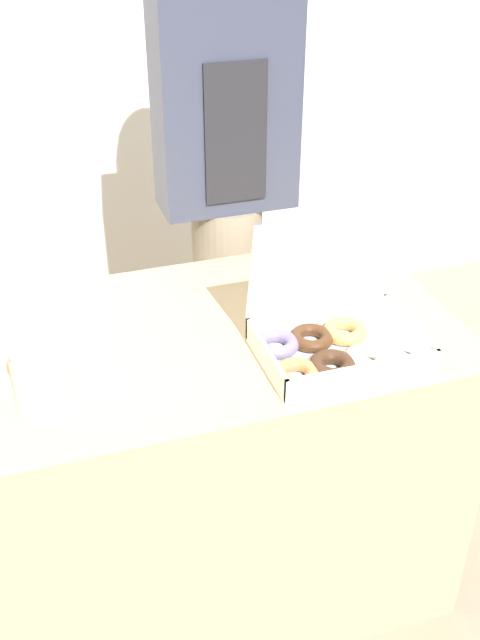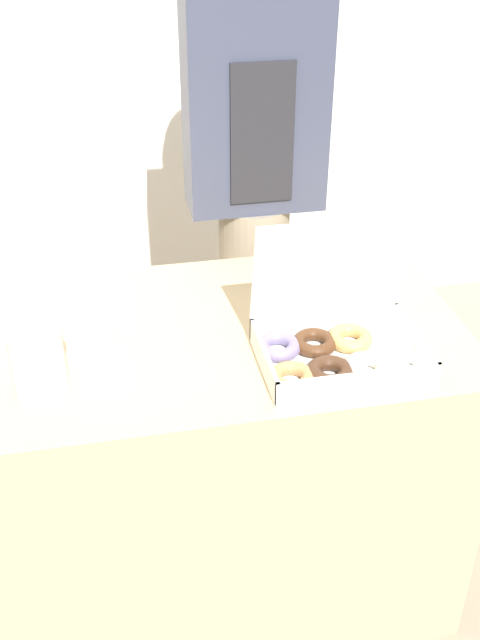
# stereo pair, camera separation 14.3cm
# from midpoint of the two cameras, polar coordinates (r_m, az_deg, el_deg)

# --- Properties ---
(ground_plane) EXTENTS (14.00, 14.00, 0.00)m
(ground_plane) POSITION_cam_midpoint_polar(r_m,az_deg,el_deg) (2.07, 0.37, -18.33)
(ground_plane) COLOR gray
(table) EXTENTS (1.06, 0.62, 0.74)m
(table) POSITION_cam_midpoint_polar(r_m,az_deg,el_deg) (1.80, 0.41, -10.79)
(table) COLOR tan
(table) RESTS_ON ground_plane
(donut_box) EXTENTS (0.33, 0.23, 0.28)m
(donut_box) POSITION_cam_midpoint_polar(r_m,az_deg,el_deg) (1.47, 10.07, -1.94)
(donut_box) COLOR white
(donut_box) RESTS_ON table
(coffee_cup) EXTENTS (0.11, 0.11, 0.14)m
(coffee_cup) POSITION_cam_midpoint_polar(r_m,az_deg,el_deg) (1.39, -12.37, -3.04)
(coffee_cup) COLOR silver
(coffee_cup) RESTS_ON table
(person_customer) EXTENTS (0.34, 0.23, 1.58)m
(person_customer) POSITION_cam_midpoint_polar(r_m,az_deg,el_deg) (1.94, 3.26, 11.80)
(person_customer) COLOR gray
(person_customer) RESTS_ON ground_plane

